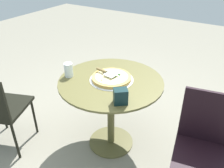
% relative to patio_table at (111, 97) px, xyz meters
% --- Properties ---
extents(ground_plane, '(10.00, 10.00, 0.00)m').
position_rel_patio_table_xyz_m(ground_plane, '(0.00, 0.00, -0.56)').
color(ground_plane, gray).
extents(patio_table, '(0.93, 0.93, 0.74)m').
position_rel_patio_table_xyz_m(patio_table, '(0.00, 0.00, 0.00)').
color(patio_table, brown).
rests_on(patio_table, ground).
extents(pizza_on_tray, '(0.39, 0.39, 0.05)m').
position_rel_patio_table_xyz_m(pizza_on_tray, '(0.01, -0.00, 0.20)').
color(pizza_on_tray, silver).
rests_on(pizza_on_tray, patio_table).
extents(pizza_server, '(0.09, 0.21, 0.02)m').
position_rel_patio_table_xyz_m(pizza_server, '(0.01, 0.06, 0.24)').
color(pizza_server, silver).
rests_on(pizza_server, pizza_on_tray).
extents(drinking_cup, '(0.08, 0.08, 0.13)m').
position_rel_patio_table_xyz_m(drinking_cup, '(-0.13, 0.36, 0.24)').
color(drinking_cup, white).
rests_on(drinking_cup, patio_table).
extents(napkin_dispenser, '(0.13, 0.13, 0.12)m').
position_rel_patio_table_xyz_m(napkin_dispenser, '(-0.26, -0.24, 0.24)').
color(napkin_dispenser, black).
rests_on(napkin_dispenser, patio_table).
extents(patio_chair_far, '(0.45, 0.45, 0.90)m').
position_rel_patio_table_xyz_m(patio_chair_far, '(-0.11, -0.86, -0.04)').
color(patio_chair_far, black).
rests_on(patio_chair_far, ground).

